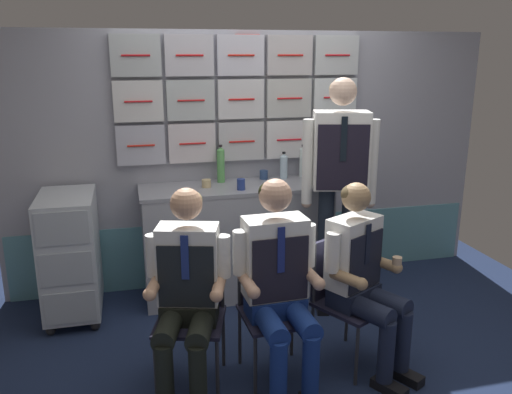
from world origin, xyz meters
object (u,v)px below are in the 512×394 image
at_px(crew_member_left, 187,286).
at_px(paper_cup_tan, 241,184).
at_px(crew_member_center, 279,276).
at_px(crew_member_standing, 340,173).
at_px(service_trolley, 71,253).
at_px(folding_chair_right, 342,287).
at_px(crew_member_right, 363,272).
at_px(sparkling_bottle_green, 303,161).
at_px(folding_chair_center, 270,296).
at_px(folding_chair_left, 192,301).

xyz_separation_m(crew_member_left, paper_cup_tan, (0.56, 1.10, 0.31)).
distance_m(crew_member_center, crew_member_standing, 1.15).
bearing_deg(service_trolley, crew_member_standing, -10.36).
height_order(crew_member_left, folding_chair_right, crew_member_left).
distance_m(service_trolley, crew_member_right, 2.18).
bearing_deg(service_trolley, sparkling_bottle_green, 8.66).
height_order(folding_chair_center, paper_cup_tan, paper_cup_tan).
bearing_deg(crew_member_right, folding_chair_left, 170.19).
distance_m(folding_chair_center, crew_member_right, 0.60).
relative_size(service_trolley, folding_chair_right, 1.17).
distance_m(folding_chair_left, sparkling_bottle_green, 1.80).
bearing_deg(crew_member_center, crew_member_left, 174.50).
xyz_separation_m(crew_member_center, folding_chair_right, (0.48, 0.17, -0.20)).
xyz_separation_m(crew_member_center, crew_member_right, (0.55, 0.02, -0.04)).
height_order(crew_member_right, crew_member_standing, crew_member_standing).
height_order(crew_member_right, paper_cup_tan, crew_member_right).
bearing_deg(crew_member_standing, folding_chair_left, -152.95).
distance_m(crew_member_left, paper_cup_tan, 1.27).
xyz_separation_m(crew_member_standing, paper_cup_tan, (-0.68, 0.34, -0.12)).
distance_m(folding_chair_center, crew_member_standing, 1.14).
distance_m(crew_member_right, crew_member_standing, 0.92).
distance_m(folding_chair_left, crew_member_left, 0.24).
bearing_deg(sparkling_bottle_green, crew_member_center, -113.60).
height_order(folding_chair_right, paper_cup_tan, paper_cup_tan).
bearing_deg(sparkling_bottle_green, paper_cup_tan, -152.43).
relative_size(folding_chair_left, crew_member_left, 0.66).
xyz_separation_m(folding_chair_left, sparkling_bottle_green, (1.14, 1.27, 0.57)).
bearing_deg(crew_member_left, sparkling_bottle_green, 50.32).
height_order(folding_chair_left, crew_member_left, crew_member_left).
bearing_deg(service_trolley, paper_cup_tan, -1.27).
bearing_deg(paper_cup_tan, sparkling_bottle_green, 27.57).
height_order(crew_member_center, crew_member_standing, crew_member_standing).
distance_m(folding_chair_left, paper_cup_tan, 1.18).
distance_m(crew_member_center, folding_chair_right, 0.54).
distance_m(crew_member_center, sparkling_bottle_green, 1.65).
bearing_deg(crew_member_right, crew_member_standing, 79.10).
xyz_separation_m(crew_member_left, folding_chair_right, (1.01, 0.11, -0.17)).
bearing_deg(sparkling_bottle_green, folding_chair_right, -97.31).
bearing_deg(crew_member_left, crew_member_standing, 31.63).
height_order(folding_chair_right, sparkling_bottle_green, sparkling_bottle_green).
height_order(crew_member_left, folding_chair_center, crew_member_left).
xyz_separation_m(folding_chair_left, crew_member_right, (1.05, -0.18, 0.16)).
distance_m(folding_chair_center, sparkling_bottle_green, 1.58).
xyz_separation_m(folding_chair_center, crew_member_center, (0.01, -0.16, 0.20)).
xyz_separation_m(folding_chair_center, sparkling_bottle_green, (0.65, 1.32, 0.57)).
bearing_deg(crew_member_right, folding_chair_center, 166.69).
bearing_deg(folding_chair_right, service_trolley, 150.06).
relative_size(folding_chair_center, crew_member_center, 0.65).
bearing_deg(folding_chair_right, sparkling_bottle_green, 82.69).
xyz_separation_m(folding_chair_center, crew_member_standing, (0.71, 0.66, 0.60)).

